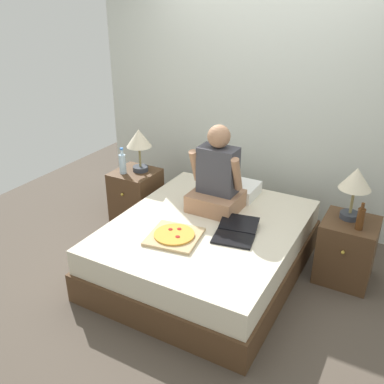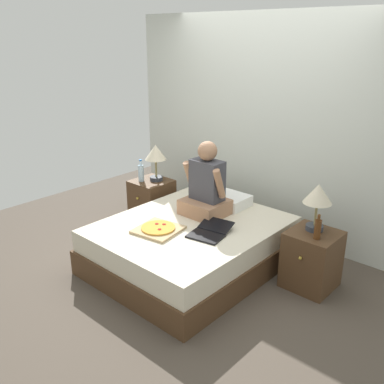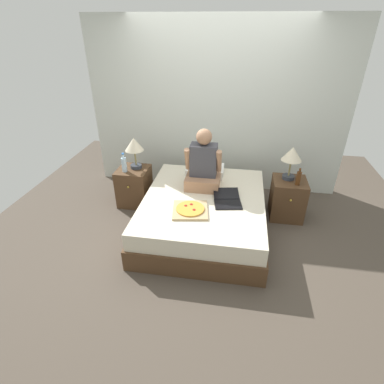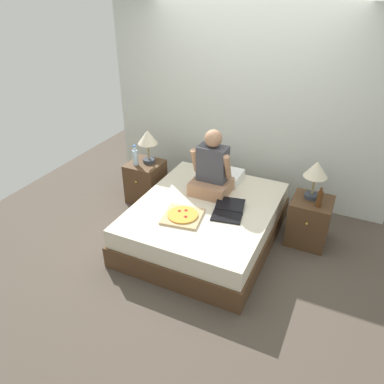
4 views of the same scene
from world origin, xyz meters
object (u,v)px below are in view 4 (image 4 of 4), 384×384
Objects in this scene: water_bottle at (135,157)px; person_seated at (212,170)px; bed at (205,222)px; beer_bottle at (320,199)px; nightstand_left at (146,181)px; lamp_on_right_nightstand at (316,172)px; lamp_on_left_nightstand at (148,139)px; nightstand_right at (309,221)px; pizza_box at (183,216)px; laptop at (228,212)px.

water_bottle is 1.13m from person_seated.
beer_bottle reaches higher than bed.
lamp_on_right_nightstand is at bearing 1.33° from nightstand_left.
bed is at bearing -26.70° from lamp_on_left_nightstand.
bed is at bearing -79.80° from person_seated.
beer_bottle is 1.23m from person_seated.
nightstand_right is at bearing 2.27° from water_bottle.
nightstand_right is (2.15, -0.05, -0.60)m from lamp_on_left_nightstand.
nightstand_left reaches higher than pizza_box.
lamp_on_left_nightstand is at bearing 178.67° from nightstand_right.
nightstand_right is (2.19, 0.00, 0.00)m from nightstand_left.
bed is 1.35m from lamp_on_left_nightstand.
bed is 0.44m from pizza_box.
water_bottle is 0.60× the size of pizza_box.
laptop is 1.02× the size of pizza_box.
water_bottle is (-1.17, 0.39, 0.43)m from bed.
person_seated is at bearing 84.01° from pizza_box.
water_bottle reaches higher than laptop.
nightstand_left is at bearing 156.31° from bed.
lamp_on_right_nightstand is (-0.03, 0.05, 0.60)m from nightstand_right.
laptop is (1.39, -0.55, 0.22)m from nightstand_left.
beer_bottle is (2.22, -0.15, -0.23)m from lamp_on_left_nightstand.
lamp_on_left_nightstand reaches higher than laptop.
nightstand_left and nightstand_right have the same top height.
lamp_on_right_nightstand reaches higher than beer_bottle.
beer_bottle reaches higher than laptop.
nightstand_right is 1.48m from pizza_box.
nightstand_right is at bearing 9.02° from person_seated.
laptop is at bearing -23.81° from lamp_on_left_nightstand.
pizza_box is at bearing -143.89° from lamp_on_right_nightstand.
bed is 1.20m from nightstand_right.
lamp_on_left_nightstand is at bearing 51.37° from nightstand_left.
nightstand_right is 1.23× the size of lamp_on_right_nightstand.
lamp_on_left_nightstand is at bearing 156.19° from laptop.
nightstand_left is at bearing 170.07° from person_seated.
beer_bottle is (2.26, -0.10, 0.37)m from nightstand_left.
nightstand_right reaches higher than pizza_box.
bed is 4.11× the size of lamp_on_left_nightstand.
nightstand_left is 0.61m from lamp_on_left_nightstand.
bed is 1.20m from nightstand_left.
pizza_box is (-0.12, -0.33, 0.26)m from bed.
beer_bottle reaches higher than nightstand_right.
nightstand_right is 1.22× the size of pizza_box.
nightstand_right is 0.39m from beer_bottle.
lamp_on_left_nightstand is at bearing 137.24° from pizza_box.
lamp_on_left_nightstand is 0.81× the size of nightstand_right.
bed is at bearing -153.52° from lamp_on_right_nightstand.
nightstand_left is 1.20× the size of laptop.
laptop reaches higher than pizza_box.
lamp_on_right_nightstand is 0.97× the size of laptop.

